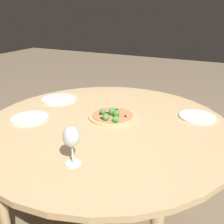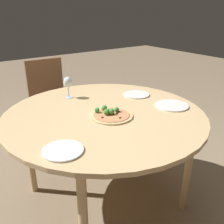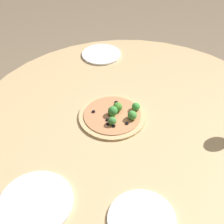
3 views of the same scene
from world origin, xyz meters
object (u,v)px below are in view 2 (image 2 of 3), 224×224
at_px(pizza, 111,114).
at_px(plate_near, 172,105).
at_px(plate_side, 63,150).
at_px(plate_far, 137,94).
at_px(chair, 51,100).
at_px(wine_glass, 68,83).

bearing_deg(pizza, plate_near, -13.64).
bearing_deg(pizza, plate_side, -154.50).
bearing_deg(plate_near, plate_far, 97.85).
bearing_deg(plate_far, chair, 110.62).
bearing_deg(wine_glass, chair, 80.61).
xyz_separation_m(wine_glass, plate_near, (0.51, -0.59, -0.11)).
bearing_deg(chair, wine_glass, -96.59).
bearing_deg(plate_far, plate_side, -153.10).
distance_m(wine_glass, plate_far, 0.55).
xyz_separation_m(chair, wine_glass, (-0.11, -0.68, 0.37)).
distance_m(plate_near, plate_far, 0.33).
distance_m(chair, plate_far, 1.04).
bearing_deg(plate_side, pizza, 25.50).
height_order(chair, plate_far, chair).
height_order(plate_far, plate_side, same).
xyz_separation_m(plate_near, plate_far, (-0.05, 0.33, 0.00)).
bearing_deg(plate_far, plate_near, -82.15).
height_order(chair, wine_glass, wine_glass).
height_order(chair, plate_near, chair).
bearing_deg(chair, plate_far, -66.58).
bearing_deg(chair, plate_near, -69.73).
bearing_deg(wine_glass, plate_far, -29.47).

